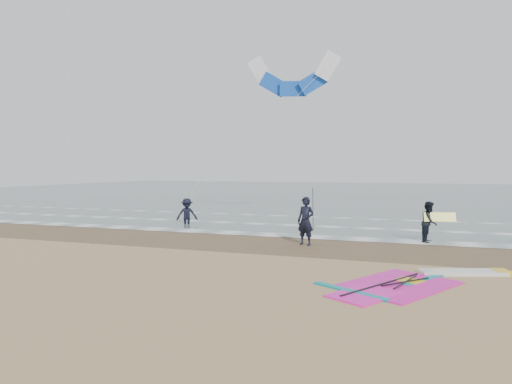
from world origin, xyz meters
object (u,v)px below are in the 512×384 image
(windsurf_rig, at_px, (418,281))
(person_standing, at_px, (306,221))
(surf_kite, at_px, (293,79))
(person_wading, at_px, (187,208))
(person_walking, at_px, (429,222))

(windsurf_rig, distance_m, person_standing, 6.64)
(windsurf_rig, bearing_deg, surf_kite, 117.07)
(surf_kite, bearing_deg, person_wading, -136.36)
(windsurf_rig, xyz_separation_m, person_wading, (-12.09, 9.51, 0.87))
(person_walking, bearing_deg, person_standing, 130.21)
(surf_kite, bearing_deg, person_standing, -72.26)
(person_standing, relative_size, person_walking, 1.14)
(person_standing, bearing_deg, surf_kite, 124.32)
(person_walking, height_order, person_wading, person_wading)
(person_walking, distance_m, person_wading, 12.78)
(person_standing, xyz_separation_m, person_wading, (-7.79, 4.54, -0.09))
(person_wading, xyz_separation_m, surf_kite, (4.86, 4.63, 7.69))
(person_walking, height_order, surf_kite, surf_kite)
(windsurf_rig, xyz_separation_m, person_walking, (0.51, 7.35, 0.84))
(person_wading, relative_size, surf_kite, 0.20)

